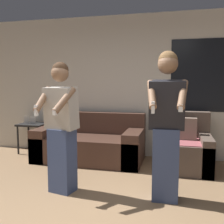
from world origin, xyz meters
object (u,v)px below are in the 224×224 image
(side_table, at_px, (33,128))
(person_left, at_px, (61,127))
(person_right, at_px, (166,125))
(couch, at_px, (90,144))
(armchair, at_px, (185,149))

(side_table, height_order, person_left, person_left)
(person_left, height_order, person_right, person_right)
(couch, bearing_deg, person_right, -44.66)
(couch, distance_m, person_right, 2.08)
(armchair, bearing_deg, couch, 176.89)
(armchair, height_order, person_right, person_right)
(side_table, relative_size, person_right, 0.42)
(armchair, relative_size, side_table, 1.23)
(couch, height_order, armchair, armchair)
(armchair, height_order, side_table, armchair)
(person_right, bearing_deg, side_table, 149.26)
(person_left, relative_size, person_right, 0.94)
(armchair, distance_m, person_left, 2.15)
(side_table, xyz_separation_m, person_right, (2.71, -1.61, 0.41))
(side_table, distance_m, person_right, 3.18)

